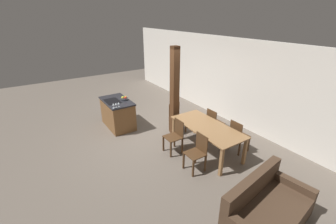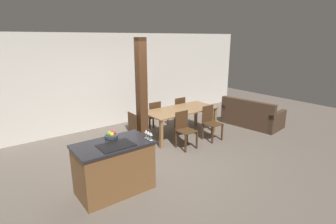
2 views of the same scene
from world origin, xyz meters
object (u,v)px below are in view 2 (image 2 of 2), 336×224
Objects in this scene: wine_glass_near at (151,134)px; dining_chair_head_end at (137,129)px; dining_chair_far_right at (178,111)px; dining_table at (181,112)px; dining_chair_near_left at (185,129)px; kitchen_island at (114,167)px; wine_glass_middle at (148,133)px; wine_glass_far at (146,132)px; couch at (252,117)px; dining_chair_far_left at (153,116)px; dining_chair_near_right at (211,122)px; fruit_bowl at (111,135)px; timber_post at (142,96)px.

wine_glass_near is 1.91m from dining_chair_head_end.
dining_table is at bearing 56.90° from dining_chair_far_right.
dining_chair_near_left is (1.62, 1.00, -0.54)m from wine_glass_near.
kitchen_island is 0.83m from wine_glass_middle.
wine_glass_far is 0.09× the size of couch.
wine_glass_far is at bearing 155.46° from dining_chair_head_end.
wine_glass_near is (0.56, -0.30, 0.56)m from kitchen_island.
wine_glass_middle is at bearing -141.98° from dining_table.
dining_chair_far_right is (2.50, 2.29, -0.54)m from wine_glass_middle.
dining_chair_far_left and dining_chair_far_right have the same top height.
dining_chair_head_end is (-0.91, 0.68, 0.00)m from dining_chair_near_left.
dining_chair_head_end is at bearing 159.29° from dining_chair_near_right.
wine_glass_middle is 0.09× the size of couch.
wine_glass_near reaches higher than dining_chair_far_left.
fruit_bowl is at bearing 142.08° from wine_glass_far.
wine_glass_middle is 2.73m from dining_chair_near_right.
kitchen_island is 8.45× the size of wine_glass_far.
dining_chair_far_right is (0.00, 1.36, 0.00)m from dining_chair_near_right.
fruit_bowl is 1.54× the size of wine_glass_far.
dining_chair_far_right is (2.50, 2.22, -0.54)m from wine_glass_far.
wine_glass_near is 1.76m from timber_post.
dining_table is 0.76× the size of timber_post.
dining_chair_head_end is at bearing 65.46° from wine_glass_far.
fruit_bowl is at bearing 132.38° from wine_glass_near.
wine_glass_near is at bearing 95.64° from couch.
dining_chair_head_end is at bearing 120.17° from timber_post.
wine_glass_middle reaches higher than dining_chair_near_right.
dining_chair_head_end is 0.34× the size of timber_post.
wine_glass_near reaches higher than couch.
dining_chair_far_left is at bearing 90.00° from dining_chair_near_left.
timber_post is at bearing 44.28° from dining_chair_far_left.
wine_glass_far is 1.91m from dining_chair_near_left.
fruit_bowl is 0.26× the size of dining_chair_near_left.
wine_glass_near is 0.06× the size of timber_post.
dining_chair_far_left is (2.18, 2.07, 0.02)m from kitchen_island.
dining_chair_far_left is 3.01m from couch.
dining_chair_near_left is 1.00× the size of dining_chair_near_right.
timber_post reaches higher than wine_glass_far.
dining_chair_near_right is (3.07, 0.70, 0.02)m from kitchen_island.
wine_glass_near is 2.92m from dining_chair_far_left.
wine_glass_near is 0.08m from wine_glass_middle.
fruit_bowl is 0.26× the size of dining_chair_far_right.
timber_post is (-1.73, 0.55, 0.82)m from dining_chair_near_right.
dining_table is at bearing 56.90° from dining_chair_near_left.
couch is at bearing 13.59° from wine_glass_near.
dining_table is 2.24× the size of dining_chair_head_end.
timber_post reaches higher than dining_chair_near_left.
dining_chair_near_left is 2.70m from couch.
timber_post is (0.78, 1.55, 0.28)m from wine_glass_near.
wine_glass_near is 3.49m from dining_chair_far_right.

